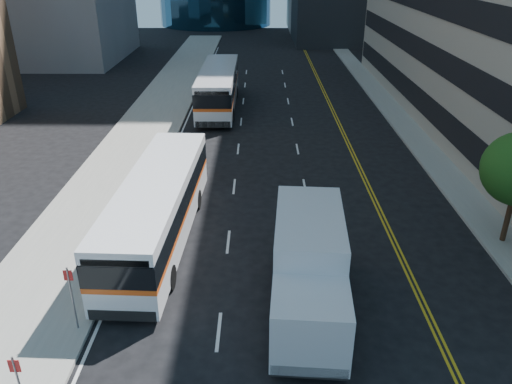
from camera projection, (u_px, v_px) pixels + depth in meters
ground at (326, 376)px, 15.60m from camera, size 160.00×160.00×0.00m
sidewalk_west at (149, 125)px, 38.16m from camera, size 5.00×90.00×0.15m
sidewalk_east at (404, 125)px, 38.06m from camera, size 2.00×90.00×0.15m
bus_front at (158, 207)px, 22.26m from camera, size 3.14×12.17×3.11m
bus_rear at (219, 87)px, 41.75m from camera, size 2.88×12.89×3.32m
box_truck at (309, 269)px, 17.75m from camera, size 2.94×7.29×3.42m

